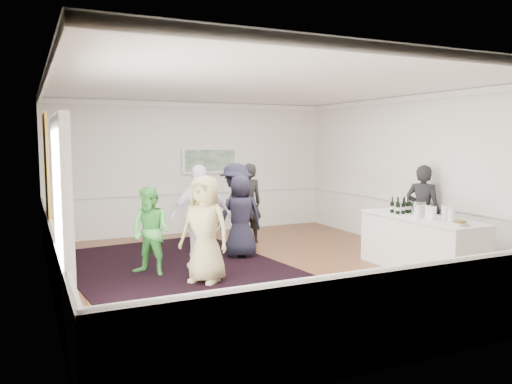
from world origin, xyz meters
name	(u,v)px	position (x,y,z in m)	size (l,w,h in m)	color
floor	(265,269)	(0.00, 0.00, 0.00)	(8.00, 8.00, 0.00)	brown
ceiling	(265,86)	(0.00, 0.00, 3.20)	(7.00, 8.00, 0.02)	white
wall_left	(48,187)	(-3.50, 0.00, 1.60)	(0.02, 8.00, 3.20)	white
wall_right	(420,174)	(3.50, 0.00, 1.60)	(0.02, 8.00, 3.20)	white
wall_back	(194,168)	(0.00, 4.00, 1.60)	(7.00, 0.02, 3.20)	white
wall_front	(437,208)	(0.00, -4.00, 1.60)	(7.00, 0.02, 3.20)	white
wainscoting	(265,241)	(0.00, 0.00, 0.50)	(7.00, 8.00, 1.00)	white
mirror	(47,169)	(-3.45, 1.30, 1.80)	(0.05, 1.25, 1.85)	gold
doorway	(61,218)	(-3.45, -1.90, 1.42)	(0.10, 1.78, 2.56)	white
landscape_painting	(210,160)	(0.40, 3.95, 1.78)	(1.44, 0.06, 0.66)	white
area_rug	(174,266)	(-1.42, 0.85, 0.01)	(3.56, 4.68, 0.02)	black
serving_table	(421,244)	(2.43, -1.24, 0.48)	(0.90, 2.36, 0.96)	white
bartender	(423,211)	(3.20, -0.44, 0.90)	(0.66, 0.43, 1.81)	black
guest_tan	(205,229)	(-1.22, -0.33, 0.87)	(0.85, 0.55, 1.73)	tan
guest_green	(151,231)	(-1.90, 0.48, 0.75)	(0.73, 0.57, 1.50)	green
guest_lilac	(201,218)	(-1.03, 0.44, 0.93)	(1.09, 0.45, 1.86)	white
guest_dark_a	(236,207)	(0.12, 1.59, 0.90)	(1.17, 0.67, 1.80)	black
guest_dark_b	(248,203)	(0.66, 2.21, 0.89)	(0.65, 0.42, 1.77)	black
guest_navy	(241,216)	(-0.02, 1.03, 0.81)	(0.79, 0.51, 1.62)	black
wine_bottles	(402,205)	(2.42, -0.73, 1.11)	(0.40, 0.27, 0.31)	black
juice_pitchers	(435,212)	(2.42, -1.54, 1.08)	(0.44, 0.61, 0.24)	#8BBC43
ice_bucket	(418,209)	(2.47, -1.09, 1.07)	(0.26, 0.26, 0.24)	silver
nut_bowl	(460,223)	(2.34, -2.15, 0.99)	(0.27, 0.27, 0.08)	white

